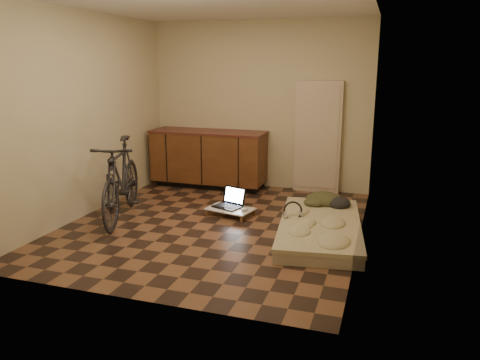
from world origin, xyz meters
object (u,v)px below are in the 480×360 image
(futon, at_px, (320,228))
(lap_desk, at_px, (230,209))
(bicycle, at_px, (121,176))
(laptop, at_px, (230,203))

(futon, bearing_deg, lap_desk, 156.75)
(bicycle, relative_size, lap_desk, 2.68)
(lap_desk, distance_m, laptop, 0.11)
(futon, distance_m, laptop, 1.34)
(bicycle, xyz_separation_m, laptop, (1.23, 0.63, -0.42))
(bicycle, height_order, futon, bicycle)
(bicycle, height_order, laptop, bicycle)
(lap_desk, height_order, laptop, laptop)
(futon, xyz_separation_m, laptop, (-1.27, 0.43, 0.07))
(bicycle, bearing_deg, laptop, 9.43)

